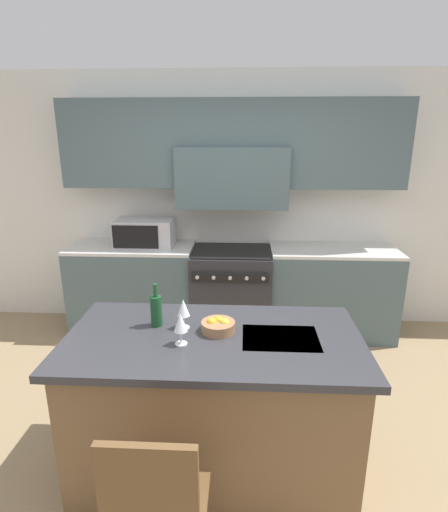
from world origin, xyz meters
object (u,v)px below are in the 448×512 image
at_px(microwave, 145,233).
at_px(fruit_bowl, 218,326).
at_px(island_chair, 156,509).
at_px(wine_glass_far, 183,309).
at_px(wine_glass_near, 181,323).
at_px(wine_bottle, 156,310).
at_px(range_stove, 231,291).

relative_size(microwave, fruit_bowl, 2.91).
relative_size(island_chair, wine_glass_far, 5.07).
xyz_separation_m(wine_glass_near, wine_glass_far, (-0.01, 0.20, 0.00)).
height_order(wine_bottle, wine_glass_far, wine_bottle).
bearing_deg(wine_glass_near, wine_glass_far, 94.01).
bearing_deg(wine_bottle, range_stove, 77.13).
xyz_separation_m(wine_glass_near, fruit_bowl, (0.20, 0.16, -0.09)).
bearing_deg(wine_glass_far, wine_glass_near, -85.99).
bearing_deg(island_chair, wine_glass_near, 88.86).
distance_m(island_chair, wine_glass_near, 0.87).
bearing_deg(wine_bottle, fruit_bowl, -8.74).
bearing_deg(range_stove, fruit_bowl, -90.60).
height_order(range_stove, wine_glass_near, wine_glass_near).
bearing_deg(wine_bottle, wine_glass_near, -50.34).
xyz_separation_m(microwave, wine_glass_far, (0.67, -1.80, -0.03)).
bearing_deg(island_chair, wine_glass_far, 90.01).
relative_size(microwave, wine_glass_near, 3.15).
bearing_deg(wine_glass_far, range_stove, 82.65).
height_order(wine_glass_near, wine_glass_far, same).
relative_size(microwave, wine_bottle, 2.17).
relative_size(microwave, wine_glass_far, 3.15).
xyz_separation_m(range_stove, wine_bottle, (-0.40, -1.76, 0.58)).
bearing_deg(microwave, island_chair, -75.96).
bearing_deg(wine_glass_far, island_chair, -89.99).
xyz_separation_m(range_stove, fruit_bowl, (-0.02, -1.82, 0.51)).
xyz_separation_m(range_stove, microwave, (-0.90, 0.02, 0.63)).
bearing_deg(wine_glass_near, range_stove, 83.77).
height_order(range_stove, fruit_bowl, fruit_bowl).
height_order(wine_glass_near, fruit_bowl, wine_glass_near).
relative_size(wine_glass_near, wine_glass_far, 1.00).
relative_size(range_stove, microwave, 1.55).
bearing_deg(fruit_bowl, wine_glass_near, -140.10).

